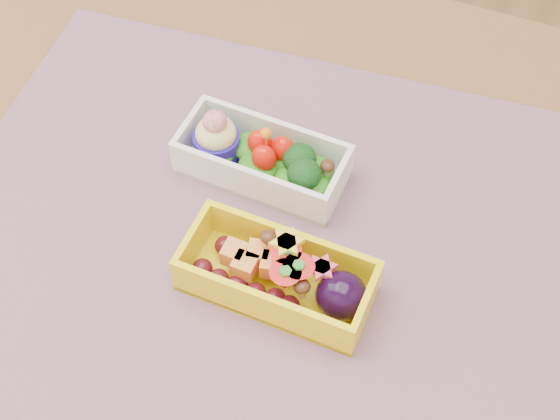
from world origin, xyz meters
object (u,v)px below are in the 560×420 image
at_px(table, 218,316).
at_px(bento_white, 261,158).
at_px(bento_yellow, 281,276).
at_px(placemat, 270,238).

bearing_deg(table, bento_white, 87.49).
bearing_deg(table, bento_yellow, -5.15).
bearing_deg(bento_white, placemat, -59.49).
relative_size(table, bento_yellow, 7.74).
bearing_deg(placemat, table, -134.13).
height_order(table, placemat, placemat).
bearing_deg(placemat, bento_white, 118.55).
xyz_separation_m(placemat, bento_yellow, (0.03, -0.04, 0.02)).
relative_size(table, bento_white, 7.94).
bearing_deg(placemat, bento_yellow, -57.26).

